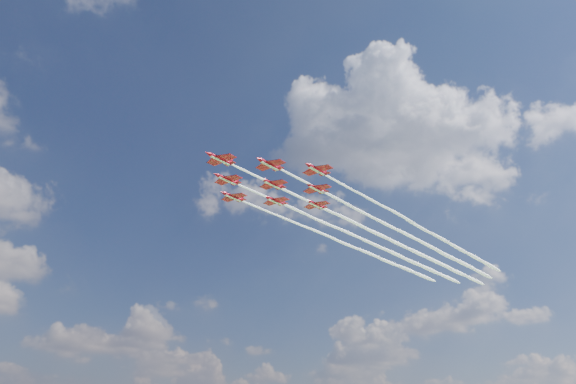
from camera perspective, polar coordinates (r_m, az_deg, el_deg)
name	(u,v)px	position (r m, az deg, el deg)	size (l,w,h in m)	color
jet_lead	(373,232)	(197.27, 8.63, -4.01)	(151.56, 36.00, 2.37)	#AD091B
jet_row2_port	(407,235)	(202.42, 11.97, -4.25)	(151.56, 36.00, 2.37)	#AD091B
jet_row2_starb	(369,243)	(209.32, 8.27, -5.12)	(151.56, 36.00, 2.37)	#AD091B
jet_row3_port	(439,237)	(208.22, 15.13, -4.47)	(151.56, 36.00, 2.37)	#AD091B
jet_row3_centre	(401,245)	(214.40, 11.44, -5.32)	(151.56, 36.00, 2.37)	#AD091B
jet_row3_starb	(366,252)	(221.45, 7.96, -6.11)	(151.56, 36.00, 2.37)	#AD091B
jet_row4_port	(432,248)	(220.09, 14.45, -5.50)	(151.56, 36.00, 2.37)	#AD091B
jet_row4_starb	(396,255)	(226.45, 10.97, -6.28)	(151.56, 36.00, 2.37)	#AD091B
jet_tail	(426,257)	(232.05, 13.84, -6.43)	(151.56, 36.00, 2.37)	#AD091B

